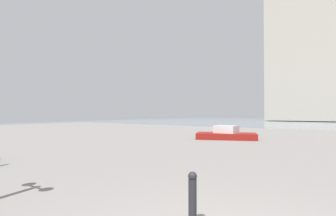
{
  "coord_description": "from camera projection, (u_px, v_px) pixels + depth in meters",
  "views": [
    {
      "loc": [
        -0.98,
        2.55,
        1.63
      ],
      "look_at": [
        5.96,
        -7.24,
        1.83
      ],
      "focal_mm": 28.99,
      "sensor_mm": 36.0,
      "label": 1
    }
  ],
  "objects": [
    {
      "name": "building_slab",
      "position": [
        309.0,
        44.0,
        59.18
      ],
      "size": [
        14.9,
        15.95,
        35.28
      ],
      "color": "#B2A899",
      "rests_on": "ground"
    },
    {
      "name": "bollard_near",
      "position": [
        193.0,
        197.0,
        3.91
      ],
      "size": [
        0.13,
        0.13,
        0.78
      ],
      "color": "#232328",
      "rests_on": "ground"
    },
    {
      "name": "boat",
      "position": [
        226.0,
        136.0,
        16.54
      ],
      "size": [
        3.9,
        2.83,
        0.95
      ],
      "color": "maroon",
      "rests_on": "ground"
    }
  ]
}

